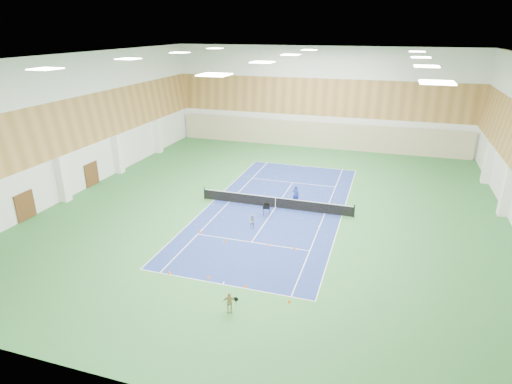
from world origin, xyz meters
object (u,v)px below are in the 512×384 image
ball_cart (267,210)px  child_apron (229,302)px  child_court (253,221)px  tennis_net (275,202)px  coach (296,195)px

ball_cart → child_apron: bearing=-92.9°
child_court → child_apron: size_ratio=0.88×
child_apron → tennis_net: bearing=75.5°
child_court → ball_cart: (0.37, 2.45, -0.04)m
child_apron → ball_cart: child_apron is taller
tennis_net → coach: (1.39, 1.42, 0.26)m
coach → child_apron: bearing=101.1°
coach → ball_cart: (-1.66, -3.16, -0.32)m
child_court → tennis_net: bearing=74.9°
coach → child_apron: size_ratio=1.35×
child_apron → ball_cart: (-1.57, 12.42, -0.12)m
tennis_net → child_apron: 14.21m
child_court → ball_cart: 2.48m
coach → child_apron: 15.57m
tennis_net → ball_cart: (-0.27, -1.73, -0.07)m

